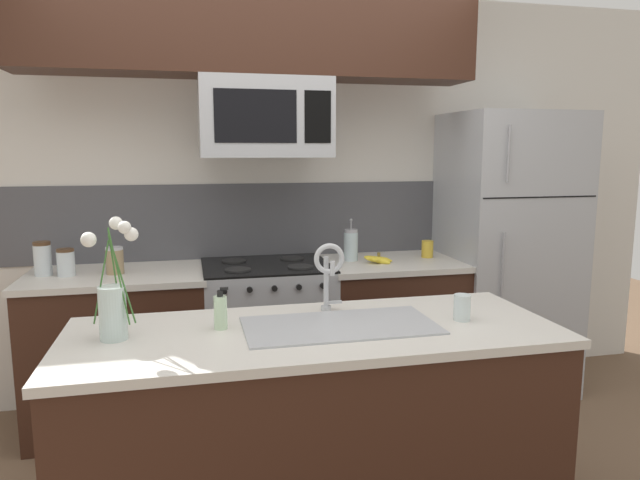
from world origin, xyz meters
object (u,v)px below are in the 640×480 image
at_px(sink_faucet, 329,268).
at_px(dish_soap_bottle, 221,312).
at_px(storage_jar_tall, 43,259).
at_px(banana_bunch, 379,260).
at_px(storage_jar_medium, 66,262).
at_px(refrigerator, 505,253).
at_px(coffee_tin, 427,249).
at_px(drinking_glass, 462,307).
at_px(flower_vase, 113,302).
at_px(stove_range, 267,338).
at_px(storage_jar_short, 115,260).
at_px(french_press, 351,245).
at_px(microwave, 265,118).

relative_size(sink_faucet, dish_soap_bottle, 1.85).
relative_size(storage_jar_tall, banana_bunch, 1.01).
bearing_deg(storage_jar_medium, banana_bunch, -1.58).
xyz_separation_m(refrigerator, storage_jar_tall, (-2.85, 0.01, 0.09)).
distance_m(refrigerator, coffee_tin, 0.55).
bearing_deg(storage_jar_medium, coffee_tin, 1.62).
xyz_separation_m(coffee_tin, dish_soap_bottle, (-1.40, -1.22, 0.01)).
xyz_separation_m(storage_jar_tall, drinking_glass, (1.88, -1.31, -0.04)).
relative_size(banana_bunch, drinking_glass, 1.76).
bearing_deg(flower_vase, drinking_glass, -3.00).
bearing_deg(banana_bunch, stove_range, 174.92).
relative_size(coffee_tin, flower_vase, 0.25).
bearing_deg(storage_jar_short, storage_jar_medium, 179.41).
relative_size(storage_jar_medium, dish_soap_bottle, 0.92).
bearing_deg(dish_soap_bottle, sink_faucet, 13.95).
distance_m(banana_bunch, french_press, 0.21).
height_order(storage_jar_medium, dish_soap_bottle, dish_soap_bottle).
bearing_deg(coffee_tin, flower_vase, -144.87).
bearing_deg(sink_faucet, french_press, 69.31).
distance_m(storage_jar_medium, french_press, 1.67).
height_order(storage_jar_medium, coffee_tin, storage_jar_medium).
distance_m(refrigerator, sink_faucet, 1.84).
relative_size(storage_jar_short, flower_vase, 0.34).
bearing_deg(storage_jar_short, french_press, 3.02).
xyz_separation_m(microwave, sink_faucet, (0.12, -1.04, -0.68)).
xyz_separation_m(french_press, sink_faucet, (-0.42, -1.12, 0.10)).
distance_m(drinking_glass, flower_vase, 1.37).
bearing_deg(banana_bunch, microwave, 176.65).
bearing_deg(microwave, sink_faucet, -83.15).
bearing_deg(coffee_tin, microwave, -176.18).
relative_size(coffee_tin, drinking_glass, 1.02).
bearing_deg(storage_jar_medium, dish_soap_bottle, -56.03).
bearing_deg(dish_soap_bottle, microwave, 73.63).
height_order(coffee_tin, dish_soap_bottle, dish_soap_bottle).
xyz_separation_m(refrigerator, storage_jar_medium, (-2.73, -0.03, 0.07)).
bearing_deg(dish_soap_bottle, flower_vase, -174.47).
distance_m(stove_range, microwave, 1.32).
xyz_separation_m(stove_range, refrigerator, (1.61, 0.02, 0.46)).
bearing_deg(coffee_tin, banana_bunch, -163.23).
distance_m(refrigerator, dish_soap_bottle, 2.28).
height_order(banana_bunch, dish_soap_bottle, dish_soap_bottle).
bearing_deg(dish_soap_bottle, french_press, 54.32).
bearing_deg(banana_bunch, storage_jar_tall, 177.37).
distance_m(microwave, coffee_tin, 1.34).
bearing_deg(storage_jar_medium, drinking_glass, -35.90).
bearing_deg(coffee_tin, drinking_glass, -107.87).
bearing_deg(flower_vase, coffee_tin, 35.13).
bearing_deg(french_press, coffee_tin, -1.11).
xyz_separation_m(storage_jar_short, dish_soap_bottle, (0.52, -1.16, -0.01)).
bearing_deg(coffee_tin, french_press, 178.89).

